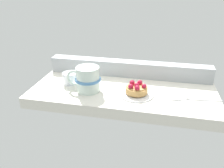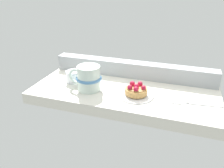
{
  "view_description": "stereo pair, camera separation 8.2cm",
  "coord_description": "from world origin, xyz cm",
  "px_view_note": "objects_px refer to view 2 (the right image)",
  "views": [
    {
      "loc": [
        12.26,
        -77.04,
        38.31
      ],
      "look_at": [
        -3.51,
        -4.12,
        3.4
      ],
      "focal_mm": 36.73,
      "sensor_mm": 36.0,
      "label": 1
    },
    {
      "loc": [
        20.19,
        -74.86,
        38.31
      ],
      "look_at": [
        -3.51,
        -4.12,
        3.4
      ],
      "focal_mm": 36.73,
      "sensor_mm": 36.0,
      "label": 2
    }
  ],
  "objects_px": {
    "raspberry_tart": "(136,90)",
    "coffee_mug": "(88,78)",
    "dessert_fork": "(196,104)",
    "sugar_bowl": "(73,76)",
    "dessert_plate": "(136,95)"
  },
  "relations": [
    {
      "from": "coffee_mug",
      "to": "dessert_fork",
      "type": "bearing_deg",
      "value": 1.27
    },
    {
      "from": "dessert_plate",
      "to": "raspberry_tart",
      "type": "height_order",
      "value": "raspberry_tart"
    },
    {
      "from": "sugar_bowl",
      "to": "coffee_mug",
      "type": "bearing_deg",
      "value": -27.67
    },
    {
      "from": "coffee_mug",
      "to": "sugar_bowl",
      "type": "relative_size",
      "value": 2.14
    },
    {
      "from": "dessert_plate",
      "to": "sugar_bowl",
      "type": "distance_m",
      "value": 0.27
    },
    {
      "from": "raspberry_tart",
      "to": "coffee_mug",
      "type": "relative_size",
      "value": 0.61
    },
    {
      "from": "raspberry_tart",
      "to": "dessert_fork",
      "type": "relative_size",
      "value": 0.46
    },
    {
      "from": "dessert_plate",
      "to": "sugar_bowl",
      "type": "xyz_separation_m",
      "value": [
        -0.27,
        0.04,
        0.02
      ]
    },
    {
      "from": "dessert_plate",
      "to": "raspberry_tart",
      "type": "bearing_deg",
      "value": -114.65
    },
    {
      "from": "raspberry_tart",
      "to": "dessert_fork",
      "type": "bearing_deg",
      "value": 0.74
    },
    {
      "from": "dessert_fork",
      "to": "sugar_bowl",
      "type": "bearing_deg",
      "value": 175.56
    },
    {
      "from": "dessert_plate",
      "to": "coffee_mug",
      "type": "height_order",
      "value": "coffee_mug"
    },
    {
      "from": "coffee_mug",
      "to": "dessert_fork",
      "type": "xyz_separation_m",
      "value": [
        0.38,
        0.01,
        -0.04
      ]
    },
    {
      "from": "dessert_fork",
      "to": "sugar_bowl",
      "type": "xyz_separation_m",
      "value": [
        -0.47,
        0.04,
        0.02
      ]
    },
    {
      "from": "raspberry_tart",
      "to": "dessert_fork",
      "type": "distance_m",
      "value": 0.21
    }
  ]
}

